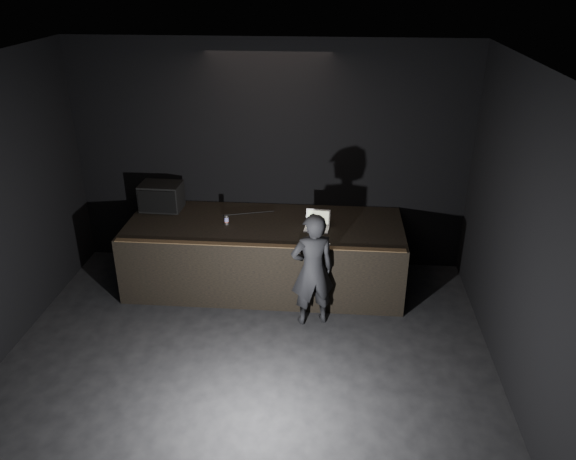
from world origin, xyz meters
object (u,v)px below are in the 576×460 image
Objects in this scene: stage_riser at (265,254)px; laptop at (317,224)px; beer_can at (226,220)px; stage_monitor at (161,196)px; person at (312,270)px.

laptop is (0.77, -0.08, 0.56)m from stage_riser.
beer_can is (-0.54, -0.08, 0.57)m from stage_riser.
beer_can is at bearing -174.98° from laptop.
stage_monitor is 0.39× the size of person.
person is at bearing -51.99° from stage_riser.
laptop is at bearing -108.72° from person.
laptop is at bearing 0.05° from beer_can.
stage_monitor reaches higher than stage_riser.
laptop is 0.91m from person.
stage_monitor is at bearing -46.91° from person.
stage_riser is 10.82× the size of laptop.
beer_can is (1.09, -0.48, -0.13)m from stage_monitor.
stage_monitor is 1.68× the size of laptop.
person is at bearing -34.25° from beer_can.
laptop is (2.39, -0.48, -0.14)m from stage_monitor.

